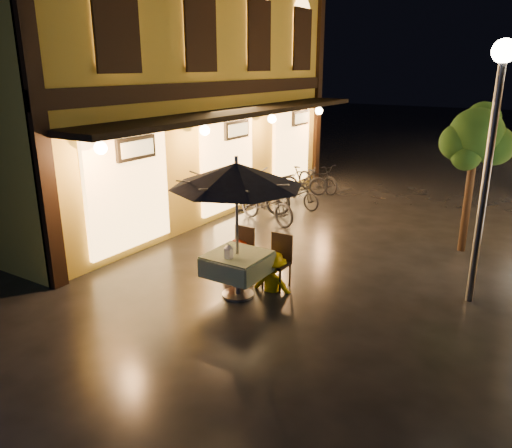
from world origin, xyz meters
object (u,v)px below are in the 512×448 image
Objects in this scene: cafe_table at (237,264)px; bicycle_0 at (267,204)px; table_lantern at (229,250)px; person_orange at (237,240)px; streetlamp_near at (493,129)px; patio_umbrella at (236,175)px; person_yellow at (273,253)px.

bicycle_0 is at bearing 114.29° from cafe_table.
person_orange is at bearing 116.51° from table_lantern.
table_lantern is at bearing -147.78° from streetlamp_near.
streetlamp_near is 4.61m from cafe_table.
patio_umbrella is 1.56m from person_orange.
cafe_table is at bearing 128.57° from person_orange.
person_orange reaches higher than person_yellow.
table_lantern is 0.16× the size of person_orange.
patio_umbrella is at bearing 44.68° from person_yellow.
person_yellow is 4.04m from bicycle_0.
person_orange is at bearing 125.30° from patio_umbrella.
bicycle_0 is at bearing -64.66° from person_orange.
table_lantern is at bearing -142.17° from bicycle_0.
patio_umbrella is 4.63m from bicycle_0.
bicycle_0 is (-5.25, 2.01, -2.43)m from streetlamp_near.
cafe_table is 1.56m from patio_umbrella.
person_orange is 0.82m from person_yellow.
streetlamp_near is at bearing -96.07° from bicycle_0.
person_yellow is (0.81, -0.05, -0.08)m from person_orange.
patio_umbrella is (-3.47, -1.94, -0.77)m from streetlamp_near.
bicycle_0 is (-1.78, 4.19, -0.43)m from table_lantern.
streetlamp_near is 4.27× the size of cafe_table.
table_lantern reaches higher than bicycle_0.
streetlamp_near is at bearing -165.38° from person_yellow.
bicycle_0 reaches higher than cafe_table.
cafe_table is 3.96× the size of table_lantern.
bicycle_0 is at bearing -67.14° from person_yellow.
cafe_table is (-3.47, -1.94, -2.33)m from streetlamp_near.
table_lantern is (-0.00, -0.25, -1.23)m from patio_umbrella.
bicycle_0 is at bearing 112.99° from table_lantern.
streetlamp_near is at bearing -157.75° from person_orange.
table_lantern is 0.18× the size of person_yellow.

